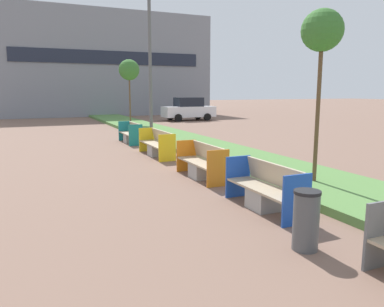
% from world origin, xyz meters
% --- Properties ---
extents(planter_grass_strip, '(2.80, 120.00, 0.18)m').
position_xyz_m(planter_grass_strip, '(3.20, 12.00, 0.09)').
color(planter_grass_strip, '#568442').
rests_on(planter_grass_strip, ground).
extents(building_backdrop, '(20.53, 7.38, 9.85)m').
position_xyz_m(building_backdrop, '(4.00, 41.04, 4.92)').
color(building_backdrop, gray).
rests_on(building_backdrop, ground).
extents(bench_blue_frame, '(0.65, 2.08, 0.94)m').
position_xyz_m(bench_blue_frame, '(0.94, 8.02, 0.37)').
color(bench_blue_frame, '#9E9B96').
rests_on(bench_blue_frame, ground).
extents(bench_orange_frame, '(0.65, 2.09, 0.94)m').
position_xyz_m(bench_orange_frame, '(0.94, 11.04, 0.37)').
color(bench_orange_frame, '#9E9B96').
rests_on(bench_orange_frame, ground).
extents(bench_yellow_frame, '(0.65, 2.44, 0.94)m').
position_xyz_m(bench_yellow_frame, '(0.94, 14.94, 0.38)').
color(bench_yellow_frame, '#9E9B96').
rests_on(bench_yellow_frame, ground).
extents(bench_teal_frame, '(0.65, 2.02, 0.94)m').
position_xyz_m(bench_teal_frame, '(0.94, 18.77, 0.37)').
color(bench_teal_frame, '#9E9B96').
rests_on(bench_teal_frame, ground).
extents(litter_bin, '(0.41, 0.41, 0.93)m').
position_xyz_m(litter_bin, '(0.36, 6.12, 0.46)').
color(litter_bin, '#4C4F51').
rests_on(litter_bin, ground).
extents(street_lamp_post, '(0.24, 0.44, 7.28)m').
position_xyz_m(street_lamp_post, '(1.55, 17.56, 4.02)').
color(street_lamp_post, '#56595B').
rests_on(street_lamp_post, ground).
extents(sapling_tree_near, '(0.98, 0.98, 4.28)m').
position_xyz_m(sapling_tree_near, '(3.05, 8.96, 3.72)').
color(sapling_tree_near, brown).
rests_on(sapling_tree_near, ground).
extents(sapling_tree_far, '(1.38, 1.38, 4.47)m').
position_xyz_m(sapling_tree_far, '(3.05, 27.01, 3.75)').
color(sapling_tree_far, brown).
rests_on(sapling_tree_far, ground).
extents(parked_car_distant, '(4.22, 2.00, 1.86)m').
position_xyz_m(parked_car_distant, '(8.65, 29.99, 0.91)').
color(parked_car_distant, silver).
rests_on(parked_car_distant, ground).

